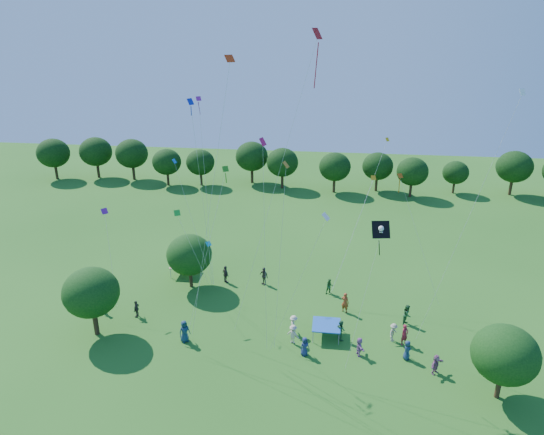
{
  "coord_description": "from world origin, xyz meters",
  "views": [
    {
      "loc": [
        3.95,
        -16.45,
        22.87
      ],
      "look_at": [
        0.0,
        14.0,
        11.0
      ],
      "focal_mm": 32.0,
      "sensor_mm": 36.0,
      "label": 1
    }
  ],
  "objects_px": {
    "tent_blue": "(326,325)",
    "near_tree_west": "(91,292)",
    "tent_red_stripe": "(183,265)",
    "near_tree_north": "(189,255)",
    "pirate_kite": "(380,232)",
    "near_tree_east": "(505,355)",
    "red_high_kite": "(303,91)"
  },
  "relations": [
    {
      "from": "near_tree_west",
      "to": "red_high_kite",
      "type": "distance_m",
      "value": 22.27
    },
    {
      "from": "pirate_kite",
      "to": "red_high_kite",
      "type": "height_order",
      "value": "red_high_kite"
    },
    {
      "from": "near_tree_east",
      "to": "near_tree_north",
      "type": "bearing_deg",
      "value": 153.99
    },
    {
      "from": "pirate_kite",
      "to": "near_tree_north",
      "type": "bearing_deg",
      "value": 149.96
    },
    {
      "from": "tent_red_stripe",
      "to": "red_high_kite",
      "type": "height_order",
      "value": "red_high_kite"
    },
    {
      "from": "near_tree_west",
      "to": "near_tree_north",
      "type": "bearing_deg",
      "value": 57.8
    },
    {
      "from": "near_tree_east",
      "to": "red_high_kite",
      "type": "bearing_deg",
      "value": 158.3
    },
    {
      "from": "near_tree_north",
      "to": "tent_red_stripe",
      "type": "xyz_separation_m",
      "value": [
        -1.49,
        2.38,
        -2.32
      ]
    },
    {
      "from": "tent_blue",
      "to": "red_high_kite",
      "type": "distance_m",
      "value": 18.23
    },
    {
      "from": "near_tree_east",
      "to": "pirate_kite",
      "type": "distance_m",
      "value": 11.16
    },
    {
      "from": "near_tree_north",
      "to": "tent_blue",
      "type": "bearing_deg",
      "value": -26.45
    },
    {
      "from": "near_tree_west",
      "to": "pirate_kite",
      "type": "height_order",
      "value": "pirate_kite"
    },
    {
      "from": "near_tree_north",
      "to": "near_tree_east",
      "type": "distance_m",
      "value": 27.22
    },
    {
      "from": "tent_red_stripe",
      "to": "pirate_kite",
      "type": "relative_size",
      "value": 0.22
    },
    {
      "from": "near_tree_north",
      "to": "red_high_kite",
      "type": "xyz_separation_m",
      "value": [
        10.67,
        -6.45,
        15.76
      ]
    },
    {
      "from": "tent_blue",
      "to": "near_tree_west",
      "type": "bearing_deg",
      "value": -173.62
    },
    {
      "from": "tent_red_stripe",
      "to": "pirate_kite",
      "type": "bearing_deg",
      "value": -33.59
    },
    {
      "from": "near_tree_west",
      "to": "tent_blue",
      "type": "bearing_deg",
      "value": 6.38
    },
    {
      "from": "near_tree_west",
      "to": "near_tree_north",
      "type": "relative_size",
      "value": 1.1
    },
    {
      "from": "near_tree_west",
      "to": "near_tree_north",
      "type": "height_order",
      "value": "near_tree_west"
    },
    {
      "from": "tent_red_stripe",
      "to": "tent_blue",
      "type": "relative_size",
      "value": 1.0
    },
    {
      "from": "near_tree_west",
      "to": "tent_red_stripe",
      "type": "height_order",
      "value": "near_tree_west"
    },
    {
      "from": "near_tree_west",
      "to": "near_tree_east",
      "type": "relative_size",
      "value": 1.08
    },
    {
      "from": "near_tree_east",
      "to": "red_high_kite",
      "type": "height_order",
      "value": "red_high_kite"
    },
    {
      "from": "near_tree_west",
      "to": "pirate_kite",
      "type": "relative_size",
      "value": 0.59
    },
    {
      "from": "near_tree_north",
      "to": "tent_blue",
      "type": "height_order",
      "value": "near_tree_north"
    },
    {
      "from": "near_tree_north",
      "to": "pirate_kite",
      "type": "distance_m",
      "value": 20.05
    },
    {
      "from": "near_tree_north",
      "to": "tent_red_stripe",
      "type": "relative_size",
      "value": 2.39
    },
    {
      "from": "near_tree_east",
      "to": "tent_blue",
      "type": "xyz_separation_m",
      "value": [
        -11.48,
        5.48,
        -2.37
      ]
    },
    {
      "from": "near_tree_west",
      "to": "near_tree_east",
      "type": "height_order",
      "value": "near_tree_west"
    },
    {
      "from": "near_tree_west",
      "to": "tent_blue",
      "type": "distance_m",
      "value": 18.66
    },
    {
      "from": "near_tree_north",
      "to": "tent_red_stripe",
      "type": "bearing_deg",
      "value": 122.08
    }
  ]
}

